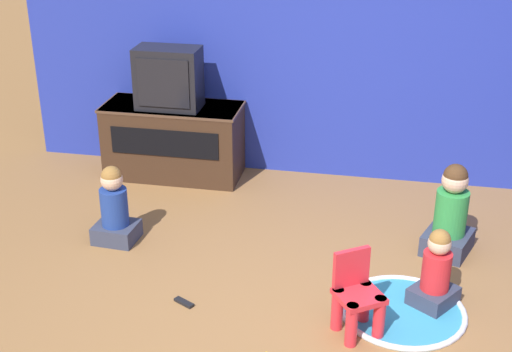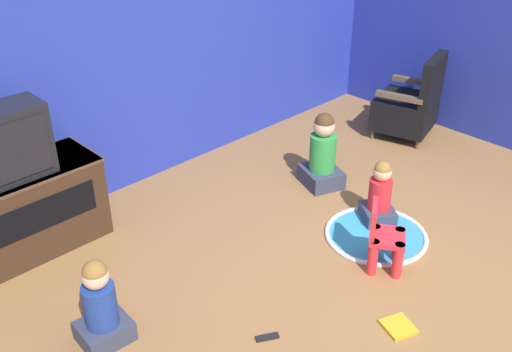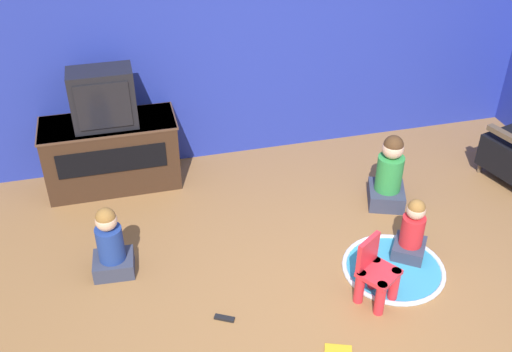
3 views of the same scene
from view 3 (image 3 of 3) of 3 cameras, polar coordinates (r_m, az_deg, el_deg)
name	(u,v)px [view 3 (image 3 of 3)]	position (r m, az deg, el deg)	size (l,w,h in m)	color
ground_plane	(352,316)	(4.56, 9.18, -13.00)	(30.00, 30.00, 0.00)	olive
wall_back	(259,25)	(5.81, 0.25, 14.15)	(5.86, 0.12, 2.65)	#23339E
tv_cabinet	(112,153)	(5.77, -13.58, 2.19)	(1.23, 0.53, 0.67)	#382316
television	(103,98)	(5.44, -14.37, 7.17)	(0.56, 0.32, 0.54)	black
yellow_kid_chair	(376,276)	(4.56, 11.32, -9.37)	(0.36, 0.36, 0.53)	red
play_mat	(393,268)	(4.97, 12.95, -8.55)	(0.82, 0.82, 0.04)	teal
child_watching_left	(111,245)	(4.80, -13.68, -6.43)	(0.33, 0.30, 0.62)	#33384C
child_watching_center	(389,175)	(5.50, 12.55, 0.09)	(0.42, 0.45, 0.71)	#33384C
child_watching_right	(412,232)	(4.99, 14.64, -5.20)	(0.37, 0.37, 0.56)	#33384C
remote_control	(224,318)	(4.48, -3.02, -13.37)	(0.15, 0.11, 0.02)	black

